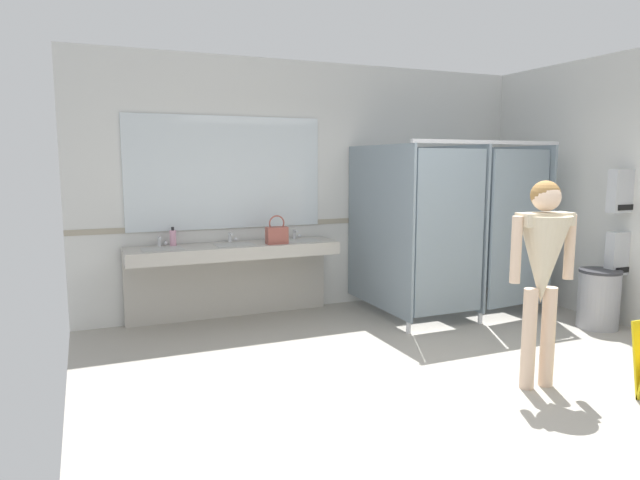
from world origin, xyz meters
name	(u,v)px	position (x,y,z in m)	size (l,w,h in m)	color
ground_plane	(480,400)	(0.00, 0.00, -0.05)	(5.89, 6.58, 0.10)	#9E998E
wall_back	(324,187)	(0.00, 3.05, 1.48)	(5.89, 0.12, 2.95)	silver
wall_back_tile_band	(326,222)	(0.00, 2.99, 1.05)	(5.89, 0.01, 0.06)	#9E937F
vanity_counter	(233,264)	(-1.23, 2.78, 0.64)	(2.33, 0.55, 0.99)	#B2ADA3
mirror_panel	(226,173)	(-1.23, 2.98, 1.66)	(2.23, 0.02, 1.27)	silver
bathroom_stalls	(456,225)	(1.25, 2.03, 1.05)	(1.92, 1.51, 2.01)	gray
paper_towel_dispenser_upper	(624,191)	(2.58, 0.93, 1.47)	(0.38, 0.13, 0.46)	#B7BABF
paper_towel_dispenser_lower	(620,253)	(2.58, 0.92, 0.80)	(0.33, 0.13, 0.47)	#B7BABF
trash_bin	(599,299)	(2.31, 0.93, 0.32)	(0.43, 0.43, 0.64)	#99999E
person_standing	(543,259)	(0.51, -0.05, 1.04)	(0.57, 0.44, 1.64)	beige
handbag	(277,234)	(-0.78, 2.56, 0.98)	(0.24, 0.12, 0.32)	#934C42
soap_dispenser	(173,238)	(-1.87, 2.86, 0.96)	(0.07, 0.07, 0.21)	#D899B2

